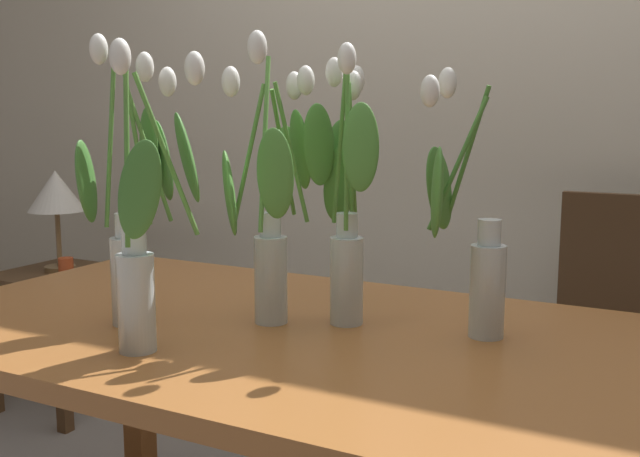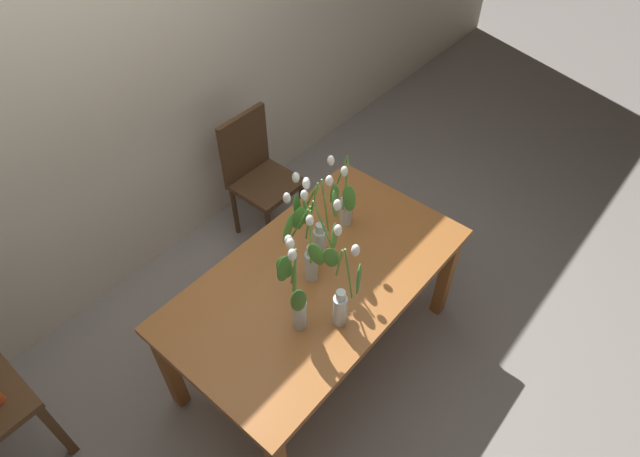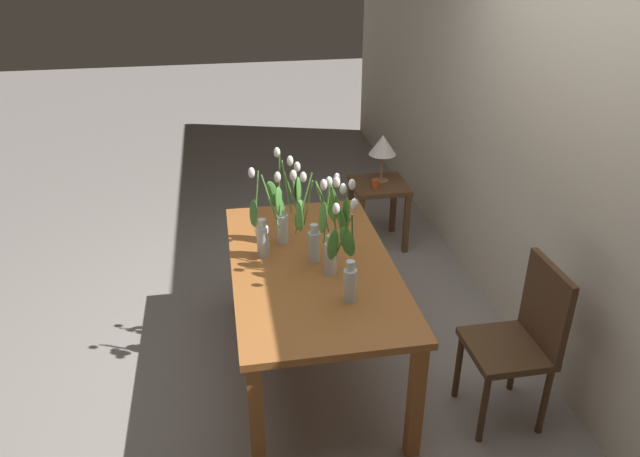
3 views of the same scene
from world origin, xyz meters
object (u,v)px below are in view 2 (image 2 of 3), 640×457
tulip_vase_4 (311,247)px  dining_table (317,286)px  tulip_vase_0 (315,224)px  tulip_vase_1 (342,295)px  tulip_vase_2 (345,204)px  tulip_vase_3 (296,296)px  dining_chair (257,171)px

tulip_vase_4 → dining_table: bearing=-35.8°
tulip_vase_0 → tulip_vase_1: size_ratio=1.02×
dining_table → tulip_vase_0: tulip_vase_0 is taller
tulip_vase_2 → dining_table: bearing=-162.1°
tulip_vase_3 → dining_chair: 1.47m
tulip_vase_1 → tulip_vase_3: 0.21m
tulip_vase_1 → dining_chair: bearing=61.9°
tulip_vase_1 → dining_chair: size_ratio=0.59×
tulip_vase_3 → tulip_vase_0: bearing=29.2°
tulip_vase_4 → tulip_vase_0: bearing=32.3°
tulip_vase_3 → dining_chair: bearing=53.5°
dining_table → tulip_vase_3: size_ratio=2.74×
tulip_vase_1 → tulip_vase_3: size_ratio=0.95×
tulip_vase_3 → dining_table: bearing=22.1°
tulip_vase_3 → dining_chair: size_ratio=0.63×
tulip_vase_1 → dining_chair: (0.68, 1.27, -0.40)m
dining_table → tulip_vase_3: (-0.28, -0.11, 0.31)m
tulip_vase_3 → tulip_vase_4: (0.25, 0.13, 0.01)m
tulip_vase_0 → tulip_vase_3: 0.44m
tulip_vase_1 → tulip_vase_3: (-0.16, 0.14, 0.03)m
dining_table → tulip_vase_0: bearing=44.8°
tulip_vase_4 → tulip_vase_2: bearing=14.1°
dining_chair → tulip_vase_4: bearing=-120.2°
dining_table → tulip_vase_4: (-0.03, 0.02, 0.32)m
tulip_vase_1 → tulip_vase_2: size_ratio=1.07×
dining_chair → tulip_vase_0: bearing=-116.4°
dining_table → tulip_vase_3: 0.43m
dining_table → dining_chair: (0.55, 1.02, -0.12)m
tulip_vase_1 → tulip_vase_3: tulip_vase_3 is taller
dining_table → tulip_vase_0: (0.10, 0.10, 0.33)m
tulip_vase_0 → tulip_vase_3: bearing=-150.8°
dining_table → tulip_vase_3: bearing=-157.9°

